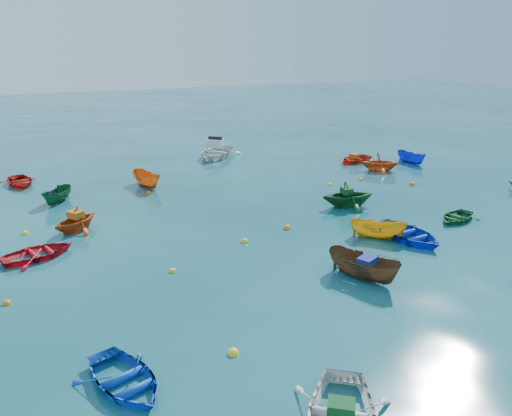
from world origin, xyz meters
name	(u,v)px	position (x,y,z in m)	size (l,w,h in m)	color
ground	(302,248)	(0.00, 0.00, 0.00)	(160.00, 160.00, 0.00)	#093B46
dinghy_blue_sw	(125,386)	(-9.21, -6.31, 0.00)	(2.20, 3.08, 0.64)	blue
sampan_brown_mid	(362,278)	(0.67, -3.68, 0.00)	(1.18, 3.15, 1.22)	#4E331C
dinghy_blue_se	(407,239)	(5.06, -1.21, 0.00)	(2.63, 3.68, 0.76)	#0F2EC1
dinghy_orange_w	(77,230)	(-9.11, 6.67, 0.00)	(2.16, 2.50, 1.32)	#C54412
sampan_yellow_mid	(377,238)	(3.89, -0.47, 0.00)	(1.01, 2.69, 1.04)	#CC9512
dinghy_green_e	(456,220)	(9.24, -0.20, 0.00)	(1.85, 2.59, 0.54)	#135423
dinghy_red_nw	(39,257)	(-10.98, 3.94, 0.00)	(2.18, 3.05, 0.63)	red
sampan_orange_n	(148,186)	(-4.05, 13.00, 0.00)	(1.12, 2.98, 1.15)	#D05F13
dinghy_green_n	(347,207)	(5.33, 4.10, 0.00)	(2.58, 3.00, 1.58)	#104620
dinghy_red_ne	(355,162)	(12.23, 13.04, 0.00)	(2.27, 3.18, 0.66)	red
sampan_blue_far	(411,163)	(15.96, 10.93, 0.00)	(1.00, 2.66, 1.03)	#1024C9
dinghy_red_far	(20,185)	(-11.57, 16.88, 0.00)	(2.32, 3.24, 0.67)	#B4150F
dinghy_orange_far	(379,171)	(12.23, 10.03, 0.00)	(2.37, 2.75, 1.45)	#C14C12
sampan_green_far	(58,202)	(-9.58, 11.92, 0.00)	(0.96, 2.54, 0.98)	#0F4423
motorboat_white	(216,157)	(2.97, 19.19, 0.00)	(3.41, 4.77, 1.59)	silver
tarp_green_a	(341,407)	(-4.68, -10.02, 0.53)	(0.66, 0.50, 0.32)	#12481F
tarp_blue_a	(367,261)	(0.73, -3.82, 0.79)	(0.74, 0.56, 0.36)	navy
tarp_orange_a	(76,214)	(-9.07, 6.70, 0.83)	(0.72, 0.54, 0.35)	#CE6415
tarp_green_b	(347,191)	(5.24, 4.12, 0.96)	(0.71, 0.54, 0.34)	#114720
tarp_orange_b	(354,156)	(12.13, 13.01, 0.49)	(0.67, 0.51, 0.32)	#BB5213
buoy_or_a	(7,304)	(-12.21, 0.05, 0.00)	(0.32, 0.32, 0.32)	orange
buoy_ye_a	(233,354)	(-5.95, -6.17, 0.00)	(0.36, 0.36, 0.36)	yellow
buoy_or_b	(287,229)	(0.54, 2.46, 0.00)	(0.39, 0.39, 0.39)	orange
buoy_ye_b	(173,272)	(-6.06, 0.09, 0.00)	(0.31, 0.31, 0.31)	yellow
buoy_or_c	(149,194)	(-4.35, 11.39, 0.00)	(0.31, 0.31, 0.31)	orange
buoy_ye_c	(244,242)	(-2.10, 1.76, 0.00)	(0.36, 0.36, 0.36)	yellow
buoy_or_d	(412,185)	(11.80, 6.04, 0.00)	(0.38, 0.38, 0.38)	#EC5B0C
buoy_ye_d	(25,234)	(-11.46, 7.24, 0.00)	(0.34, 0.34, 0.34)	yellow
buoy_or_e	(361,180)	(9.42, 8.41, 0.00)	(0.34, 0.34, 0.34)	orange
buoy_ye_e	(330,185)	(6.84, 8.24, 0.00)	(0.30, 0.30, 0.30)	yellow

